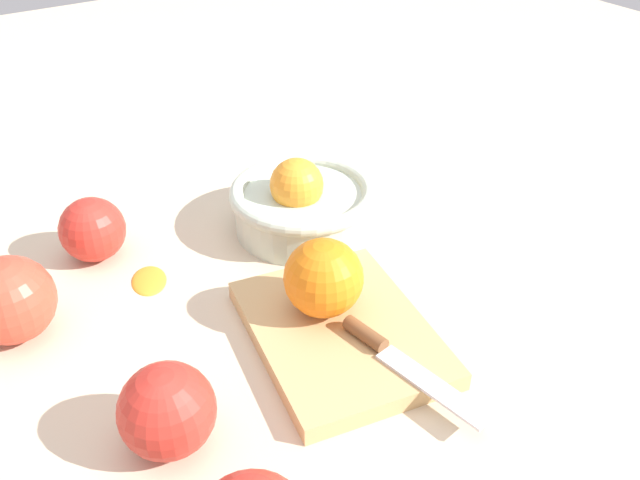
{
  "coord_description": "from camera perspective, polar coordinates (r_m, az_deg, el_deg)",
  "views": [
    {
      "loc": [
        0.45,
        -0.24,
        0.44
      ],
      "look_at": [
        -0.04,
        0.08,
        0.04
      ],
      "focal_mm": 38.31,
      "sensor_mm": 36.0,
      "label": 1
    }
  ],
  "objects": [
    {
      "name": "orange_on_board",
      "position": [
        0.63,
        0.3,
        -3.18
      ],
      "size": [
        0.07,
        0.07,
        0.07
      ],
      "primitive_type": "sphere",
      "color": "orange",
      "rests_on": "cutting_board"
    },
    {
      "name": "cutting_board",
      "position": [
        0.64,
        1.67,
        -7.72
      ],
      "size": [
        0.23,
        0.19,
        0.02
      ],
      "primitive_type": "cube",
      "rotation": [
        0.0,
        0.0,
        -0.18
      ],
      "color": "tan",
      "rests_on": "ground_plane"
    },
    {
      "name": "citrus_peel",
      "position": [
        0.73,
        -14.13,
        -3.09
      ],
      "size": [
        0.06,
        0.05,
        0.01
      ],
      "primitive_type": "ellipsoid",
      "rotation": [
        0.0,
        0.0,
        5.96
      ],
      "color": "orange",
      "rests_on": "ground_plane"
    },
    {
      "name": "ground_plane",
      "position": [
        0.67,
        -3.71,
        -6.33
      ],
      "size": [
        2.4,
        2.4,
        0.0
      ],
      "primitive_type": "plane",
      "color": "beige"
    },
    {
      "name": "apple_front_left",
      "position": [
        0.77,
        -18.48,
        0.83
      ],
      "size": [
        0.07,
        0.07,
        0.07
      ],
      "primitive_type": "sphere",
      "color": "red",
      "rests_on": "ground_plane"
    },
    {
      "name": "apple_front_right_2",
      "position": [
        0.55,
        -12.65,
        -13.74
      ],
      "size": [
        0.08,
        0.08,
        0.08
      ],
      "primitive_type": "sphere",
      "color": "red",
      "rests_on": "ground_plane"
    },
    {
      "name": "bowl",
      "position": [
        0.78,
        -1.48,
        3.11
      ],
      "size": [
        0.17,
        0.17,
        0.09
      ],
      "color": "beige",
      "rests_on": "ground_plane"
    },
    {
      "name": "knife",
      "position": [
        0.6,
        6.09,
        -9.53
      ],
      "size": [
        0.16,
        0.04,
        0.01
      ],
      "color": "silver",
      "rests_on": "cutting_board"
    },
    {
      "name": "apple_front_left_2",
      "position": [
        0.68,
        -24.49,
        -4.58
      ],
      "size": [
        0.08,
        0.08,
        0.08
      ],
      "primitive_type": "sphere",
      "color": "#D6422D",
      "rests_on": "ground_plane"
    }
  ]
}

